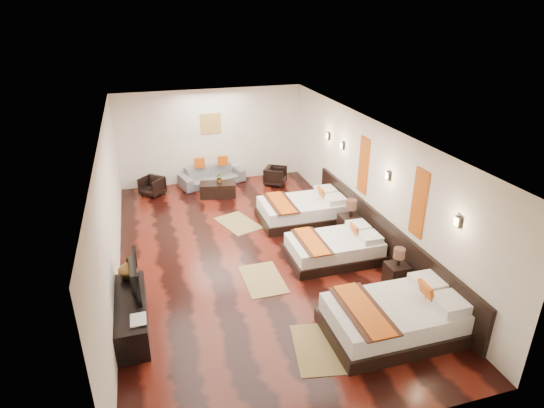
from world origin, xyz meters
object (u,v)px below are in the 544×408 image
object	(u,v)px
bed_near	(396,317)
table_plant	(219,178)
coffee_table	(218,190)
armchair_right	(275,176)
sofa	(212,175)
figurine	(128,268)
tv	(130,277)
bed_far	(303,210)
nightstand_a	(397,272)
nightstand_b	(350,224)
tv_console	(132,314)
book	(130,321)
bed_mid	(335,248)
armchair_left	(152,186)

from	to	relation	value
bed_near	table_plant	xyz separation A→B (m)	(-1.73, 6.64, 0.24)
coffee_table	armchair_right	bearing A→B (deg)	12.46
bed_near	sofa	size ratio (longest dim) A/B	1.18
sofa	figurine	bearing A→B (deg)	-128.82
tv	coffee_table	size ratio (longest dim) A/B	1.02
tv	table_plant	xyz separation A→B (m)	(2.42, 5.02, -0.30)
bed_far	nightstand_a	bearing A→B (deg)	-76.95
coffee_table	table_plant	bearing A→B (deg)	25.14
nightstand_b	table_plant	bearing A→B (deg)	126.84
tv_console	book	world-z (taller)	book
bed_far	tv	bearing A→B (deg)	-145.61
bed_near	armchair_right	xyz separation A→B (m)	(0.04, 7.02, -0.02)
tv	sofa	world-z (taller)	tv
armchair_right	bed_far	bearing A→B (deg)	-148.90
figurine	table_plant	world-z (taller)	figurine
bed_near	figurine	size ratio (longest dim) A/B	6.04
armchair_right	bed_mid	bearing A→B (deg)	-148.53
bed_near	armchair_right	bearing A→B (deg)	89.67
bed_mid	bed_far	size ratio (longest dim) A/B	0.91
bed_near	coffee_table	size ratio (longest dim) A/B	2.28
bed_mid	bed_far	distance (m)	1.98
figurine	sofa	size ratio (longest dim) A/B	0.19
armchair_left	table_plant	xyz separation A→B (m)	(1.85, -0.60, 0.27)
armchair_left	table_plant	distance (m)	1.96
tv_console	armchair_right	distance (m)	7.08
bed_near	tv	world-z (taller)	tv
sofa	book	bearing A→B (deg)	-124.68
bed_near	tv_console	xyz separation A→B (m)	(-4.20, 1.35, -0.02)
tv_console	armchair_left	distance (m)	5.92
bed_far	figurine	xyz separation A→B (m)	(-4.20, -2.38, 0.46)
nightstand_a	armchair_right	xyz separation A→B (m)	(-0.71, 5.78, -0.01)
bed_mid	tv_console	distance (m)	4.35
tv	armchair_left	bearing A→B (deg)	-7.80
nightstand_b	coffee_table	xyz separation A→B (m)	(-2.54, 3.27, -0.13)
coffee_table	nightstand_b	bearing A→B (deg)	-52.21
figurine	bed_far	bearing A→B (deg)	29.51
figurine	coffee_table	world-z (taller)	figurine
bed_mid	book	distance (m)	4.54
coffee_table	armchair_left	bearing A→B (deg)	160.66
bed_mid	nightstand_a	bearing A→B (deg)	-59.02
tv	sofa	distance (m)	6.45
bed_mid	tv	distance (m)	4.27
nightstand_b	tv	distance (m)	5.21
bed_near	sofa	bearing A→B (deg)	103.26
tv	figurine	xyz separation A→B (m)	(-0.05, 0.46, -0.10)
bed_near	nightstand_a	bearing A→B (deg)	58.93
book	armchair_left	bearing A→B (deg)	84.47
armchair_left	table_plant	size ratio (longest dim) A/B	2.11
sofa	armchair_left	xyz separation A→B (m)	(-1.78, -0.36, -0.02)
bed_far	nightstand_a	size ratio (longest dim) A/B	2.69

